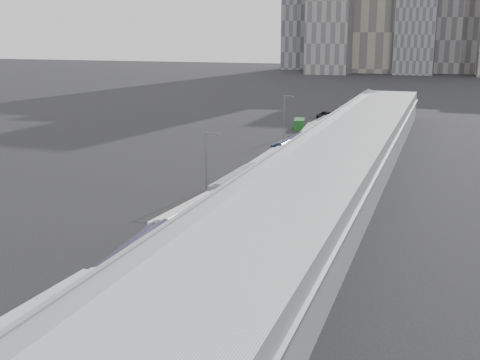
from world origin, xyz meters
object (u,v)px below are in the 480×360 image
at_px(bus_4, 268,169).
at_px(street_lamp_far, 285,114).
at_px(bus_3, 237,190).
at_px(street_lamp_near, 207,157).
at_px(bus_2, 190,224).
at_px(bus_1, 140,264).
at_px(bus_5, 291,150).
at_px(shipping_container, 299,124).
at_px(bus_0, 43,332).
at_px(bus_6, 311,138).
at_px(suv, 324,115).
at_px(bus_7, 323,128).

relative_size(bus_4, street_lamp_far, 1.50).
xyz_separation_m(bus_3, street_lamp_near, (-5.72, 4.01, 3.14)).
bearing_deg(street_lamp_near, bus_4, 56.13).
xyz_separation_m(bus_2, bus_3, (-0.00, 14.89, 0.03)).
bearing_deg(bus_1, street_lamp_far, 90.63).
height_order(bus_5, shipping_container, bus_5).
distance_m(bus_0, bus_5, 68.21).
bearing_deg(bus_3, bus_0, -88.51).
bearing_deg(bus_6, bus_4, -96.22).
distance_m(shipping_container, suv, 19.90).
distance_m(bus_7, street_lamp_near, 50.97).
relative_size(bus_5, bus_7, 1.02).
height_order(bus_0, shipping_container, bus_0).
relative_size(bus_3, bus_5, 0.99).
distance_m(bus_6, street_lamp_far, 11.40).
height_order(bus_2, suv, bus_2).
distance_m(bus_4, shipping_container, 48.83).
relative_size(bus_6, street_lamp_near, 1.73).
xyz_separation_m(bus_0, shipping_container, (-6.71, 101.36, -0.45)).
height_order(bus_0, bus_2, bus_0).
xyz_separation_m(bus_1, bus_7, (-0.29, 81.40, 0.01)).
bearing_deg(bus_0, shipping_container, 96.68).
xyz_separation_m(bus_4, bus_6, (0.28, 27.65, 0.09)).
bearing_deg(bus_0, street_lamp_near, 100.44).
distance_m(bus_0, shipping_container, 101.58).
xyz_separation_m(bus_2, suv, (-4.93, 96.13, -0.78)).
relative_size(bus_0, shipping_container, 2.25).
bearing_deg(bus_0, bus_7, 92.87).
height_order(street_lamp_near, suv, street_lamp_near).
distance_m(bus_1, bus_2, 11.97).
relative_size(bus_2, street_lamp_near, 1.59).
bearing_deg(street_lamp_near, bus_3, -35.04).
bearing_deg(shipping_container, bus_4, -92.86).
height_order(bus_1, bus_3, bus_3).
distance_m(bus_6, suv, 40.89).
height_order(bus_7, shipping_container, bus_7).
height_order(bus_0, bus_6, bus_6).
relative_size(shipping_container, suv, 1.01).
bearing_deg(bus_0, street_lamp_far, 97.24).
xyz_separation_m(bus_4, street_lamp_far, (-7.02, 35.74, 3.47)).
bearing_deg(bus_2, bus_5, 94.78).
height_order(bus_4, bus_7, bus_4).
distance_m(bus_5, bus_7, 26.28).
relative_size(bus_2, street_lamp_far, 1.47).
distance_m(bus_3, bus_6, 40.75).
height_order(bus_2, bus_4, bus_4).
bearing_deg(shipping_container, suv, 74.11).
relative_size(street_lamp_far, shipping_container, 1.52).
bearing_deg(street_lamp_far, street_lamp_near, -88.82).
bearing_deg(bus_3, bus_1, -87.73).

